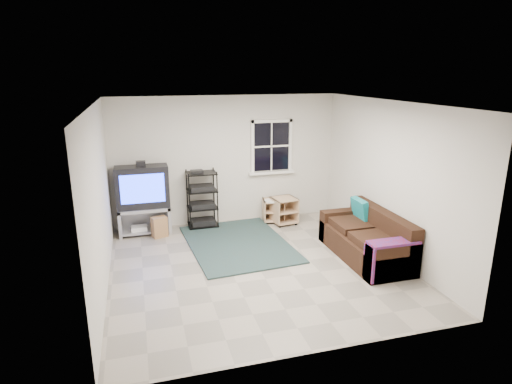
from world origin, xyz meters
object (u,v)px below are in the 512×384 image
object	(u,v)px
av_rack	(202,203)
side_table_right	(273,208)
tv_unit	(143,194)
side_table_left	(283,209)
sofa	(367,240)

from	to	relation	value
av_rack	side_table_right	world-z (taller)	av_rack
side_table_right	tv_unit	bearing A→B (deg)	179.84
side_table_right	av_rack	bearing A→B (deg)	178.45
side_table_right	side_table_left	bearing A→B (deg)	-45.67
side_table_right	sofa	world-z (taller)	sofa
av_rack	sofa	xyz separation A→B (m)	(2.45, -2.21, -0.20)
av_rack	sofa	size ratio (longest dim) A/B	0.62
av_rack	side_table_left	distance (m)	1.67
av_rack	side_table_right	size ratio (longest dim) A/B	2.40
av_rack	side_table_right	distance (m)	1.50
side_table_left	side_table_right	size ratio (longest dim) A/B	1.12
tv_unit	sofa	bearing A→B (deg)	-31.26
sofa	side_table_left	bearing A→B (deg)	111.85
tv_unit	av_rack	size ratio (longest dim) A/B	1.22
tv_unit	side_table_left	bearing A→B (deg)	-3.68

